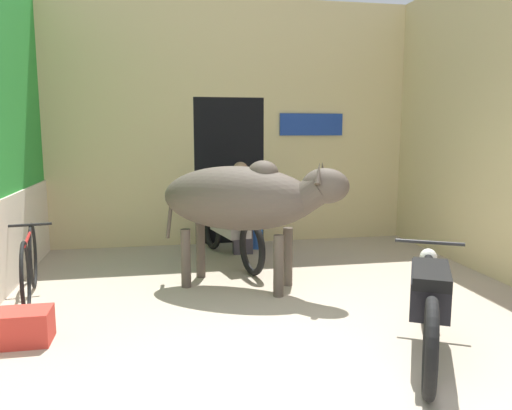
% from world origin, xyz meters
% --- Properties ---
extents(ground_plane, '(30.00, 30.00, 0.00)m').
position_xyz_m(ground_plane, '(0.00, 0.00, 0.00)').
color(ground_plane, tan).
extents(wall_back_with_doorway, '(5.49, 0.93, 3.69)m').
position_xyz_m(wall_back_with_doorway, '(-0.02, 4.69, 1.61)').
color(wall_back_with_doorway, '#D1BC84').
rests_on(wall_back_with_doorway, ground_plane).
extents(wall_right_with_door, '(0.22, 4.46, 3.69)m').
position_xyz_m(wall_right_with_door, '(2.83, 2.18, 1.82)').
color(wall_right_with_door, '#D1BC84').
rests_on(wall_right_with_door, ground_plane).
extents(cow, '(2.09, 1.47, 1.43)m').
position_xyz_m(cow, '(-0.20, 2.21, 1.00)').
color(cow, '#4C4238').
rests_on(cow, ground_plane).
extents(motorcycle_near, '(1.08, 1.88, 0.78)m').
position_xyz_m(motorcycle_near, '(0.94, 0.30, 0.45)').
color(motorcycle_near, black).
rests_on(motorcycle_near, ground_plane).
extents(motorcycle_far, '(0.70, 2.10, 0.78)m').
position_xyz_m(motorcycle_far, '(-0.21, 3.37, 0.45)').
color(motorcycle_far, black).
rests_on(motorcycle_far, ground_plane).
extents(bicycle, '(0.44, 1.67, 0.74)m').
position_xyz_m(bicycle, '(-2.45, 2.19, 0.37)').
color(bicycle, black).
rests_on(bicycle, ground_plane).
extents(shopkeeper_seated, '(0.39, 0.34, 1.30)m').
position_xyz_m(shopkeeper_seated, '(0.02, 3.84, 0.69)').
color(shopkeeper_seated, '#3D3842').
rests_on(shopkeeper_seated, ground_plane).
extents(plastic_stool, '(0.29, 0.29, 0.48)m').
position_xyz_m(plastic_stool, '(0.28, 4.02, 0.25)').
color(plastic_stool, '#2856B2').
rests_on(plastic_stool, ground_plane).
extents(crate, '(0.44, 0.32, 0.28)m').
position_xyz_m(crate, '(-2.24, 1.07, 0.14)').
color(crate, red).
rests_on(crate, ground_plane).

